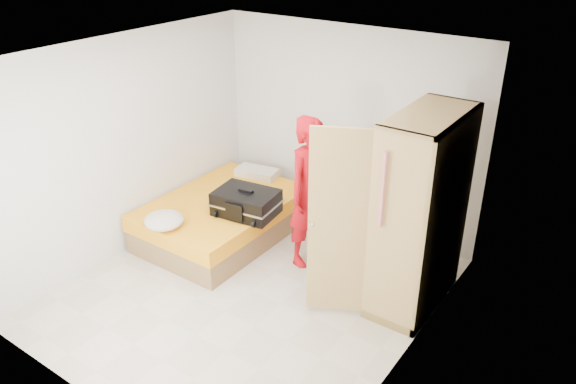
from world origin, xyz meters
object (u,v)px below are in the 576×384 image
Objects in this scene: wardrobe at (414,218)px; person at (312,192)px; bed at (222,218)px; suitcase at (246,203)px; round_cushion at (164,220)px.

wardrobe reaches higher than person.
person is at bearing 7.81° from bed.
wardrobe is at bearing 2.37° from bed.
round_cushion is (-0.57, -0.80, -0.06)m from suitcase.
wardrobe reaches higher than bed.
person is at bearing 177.01° from wardrobe.
round_cushion is at bearing -133.36° from suitcase.
person is (1.24, 0.17, 0.65)m from bed.
round_cushion is (-2.61, -0.98, -0.41)m from wardrobe.
person is at bearing 9.68° from suitcase.
suitcase is at bearing 54.56° from round_cushion.
person is 0.85m from suitcase.
wardrobe reaches higher than suitcase.
wardrobe is 1.27m from person.
wardrobe is at bearing -2.91° from suitcase.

